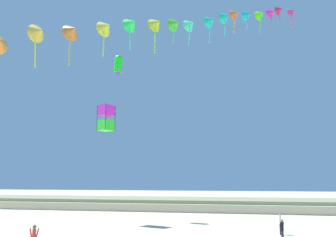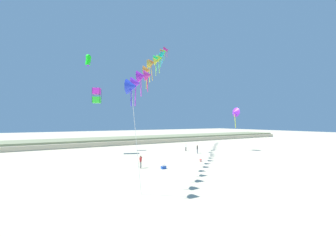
% 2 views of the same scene
% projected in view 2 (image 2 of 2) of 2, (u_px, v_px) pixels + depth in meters
% --- Properties ---
extents(ground_plane, '(240.00, 240.00, 0.00)m').
position_uv_depth(ground_plane, '(220.00, 172.00, 25.01)').
color(ground_plane, beige).
extents(dune_ridge, '(120.00, 12.22, 1.44)m').
position_uv_depth(dune_ridge, '(111.00, 141.00, 57.82)').
color(dune_ridge, beige).
rests_on(dune_ridge, ground).
extents(person_near_left, '(0.21, 0.53, 1.50)m').
position_uv_depth(person_near_left, '(186.00, 147.00, 43.17)').
color(person_near_left, black).
rests_on(person_near_left, ground).
extents(person_near_right, '(0.50, 0.33, 1.53)m').
position_uv_depth(person_near_right, '(141.00, 161.00, 27.22)').
color(person_near_right, gray).
rests_on(person_near_right, ground).
extents(person_mid_center, '(0.32, 0.49, 1.50)m').
position_uv_depth(person_mid_center, '(197.00, 149.00, 39.92)').
color(person_mid_center, '#282D4C').
rests_on(person_mid_center, ground).
extents(kite_banner_string, '(24.60, 34.22, 24.30)m').
position_uv_depth(kite_banner_string, '(158.00, 58.00, 36.02)').
color(kite_banner_string, blue).
extents(large_kite_low_lead, '(0.77, 1.83, 3.93)m').
position_uv_depth(large_kite_low_lead, '(235.00, 112.00, 43.19)').
color(large_kite_low_lead, '#982DEC').
extents(large_kite_mid_trail, '(1.42, 1.39, 2.42)m').
position_uv_depth(large_kite_mid_trail, '(88.00, 60.00, 42.00)').
color(large_kite_mid_trail, '#18F01E').
extents(large_kite_high_solo, '(1.73, 1.73, 2.57)m').
position_uv_depth(large_kite_high_solo, '(97.00, 96.00, 38.46)').
color(large_kite_high_solo, '#37EE37').
extents(beach_cooler, '(0.58, 0.41, 0.46)m').
position_uv_depth(beach_cooler, '(163.00, 167.00, 26.87)').
color(beach_cooler, blue).
rests_on(beach_cooler, ground).
extents(beach_ball, '(0.36, 0.36, 0.36)m').
position_uv_depth(beach_ball, '(201.00, 160.00, 31.85)').
color(beach_ball, red).
rests_on(beach_ball, ground).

